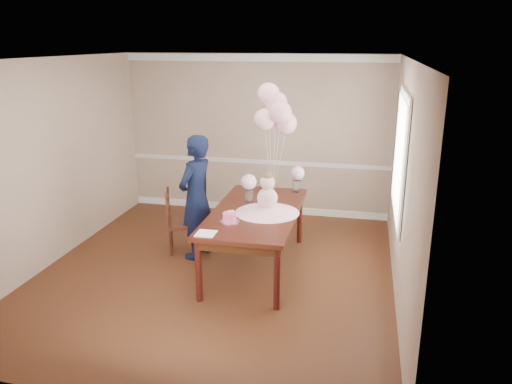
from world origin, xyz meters
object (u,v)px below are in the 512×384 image
at_px(woman, 196,197).
at_px(dining_table_top, 256,212).
at_px(dining_chair_seat, 182,224).
at_px(birthday_cake, 230,217).

bearing_deg(woman, dining_table_top, 93.81).
distance_m(dining_chair_seat, woman, 0.54).
distance_m(birthday_cake, dining_chair_seat, 1.32).
bearing_deg(birthday_cake, dining_chair_seat, 139.07).
bearing_deg(dining_chair_seat, dining_table_top, -34.67).
bearing_deg(birthday_cake, dining_table_top, 66.38).
xyz_separation_m(birthday_cake, woman, (-0.66, 0.70, -0.01)).
xyz_separation_m(dining_chair_seat, woman, (0.27, -0.11, 0.45)).
relative_size(dining_table_top, dining_chair_seat, 5.44).
xyz_separation_m(dining_table_top, dining_chair_seat, (-1.15, 0.32, -0.38)).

